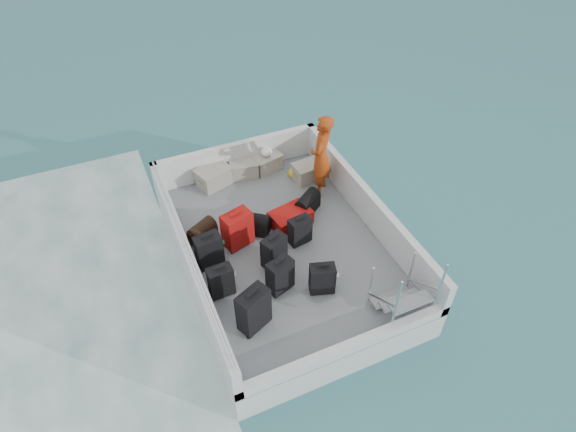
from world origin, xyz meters
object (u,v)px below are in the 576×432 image
at_px(crate_1, 244,169).
at_px(crate_3, 308,172).
at_px(suitcase_1, 221,282).
at_px(crate_0, 214,177).
at_px(passenger, 321,156).
at_px(suitcase_4, 274,252).
at_px(crate_2, 267,163).
at_px(suitcase_2, 209,251).
at_px(suitcase_6, 322,279).
at_px(suitcase_0, 254,310).
at_px(suitcase_3, 280,276).
at_px(suitcase_5, 238,229).
at_px(suitcase_8, 290,218).
at_px(suitcase_7, 300,231).

xyz_separation_m(crate_1, crate_3, (1.20, -0.65, 0.01)).
distance_m(suitcase_1, crate_0, 2.90).
bearing_deg(passenger, crate_0, -78.60).
xyz_separation_m(suitcase_4, passenger, (1.63, 1.48, 0.56)).
height_order(crate_0, crate_2, crate_0).
height_order(suitcase_2, passenger, passenger).
xyz_separation_m(suitcase_2, suitcase_6, (1.51, -1.33, -0.04)).
bearing_deg(suitcase_0, suitcase_4, 29.94).
height_order(suitcase_2, suitcase_3, suitcase_3).
xyz_separation_m(suitcase_3, suitcase_6, (0.62, -0.31, -0.04)).
distance_m(suitcase_0, suitcase_5, 1.81).
xyz_separation_m(suitcase_8, passenger, (0.95, 0.66, 0.72)).
bearing_deg(suitcase_8, suitcase_4, 129.28).
distance_m(suitcase_2, suitcase_3, 1.35).
distance_m(suitcase_3, crate_2, 3.30).
xyz_separation_m(suitcase_1, crate_2, (1.95, 2.83, -0.13)).
distance_m(suitcase_6, crate_1, 3.44).
xyz_separation_m(suitcase_3, suitcase_4, (0.12, 0.55, -0.01)).
bearing_deg(suitcase_6, suitcase_7, 100.59).
bearing_deg(suitcase_7, crate_3, 50.85).
xyz_separation_m(suitcase_4, crate_0, (-0.29, 2.54, -0.12)).
distance_m(suitcase_1, suitcase_3, 0.96).
relative_size(suitcase_2, crate_2, 1.14).
xyz_separation_m(suitcase_8, crate_3, (0.90, 1.11, 0.03)).
height_order(suitcase_3, crate_3, suitcase_3).
bearing_deg(crate_0, suitcase_0, -97.57).
bearing_deg(passenger, suitcase_5, -29.17).
height_order(suitcase_0, suitcase_6, suitcase_0).
bearing_deg(suitcase_4, suitcase_0, -150.31).
distance_m(suitcase_7, crate_3, 1.88).
bearing_deg(suitcase_1, crate_0, 73.34).
xyz_separation_m(crate_0, passenger, (1.92, -1.06, 0.68)).
xyz_separation_m(suitcase_7, passenger, (0.99, 1.17, 0.59)).
bearing_deg(suitcase_1, suitcase_3, -19.60).
xyz_separation_m(suitcase_1, suitcase_7, (1.67, 0.56, -0.02)).
bearing_deg(suitcase_5, suitcase_4, -76.58).
height_order(suitcase_1, suitcase_6, suitcase_1).
bearing_deg(crate_2, suitcase_4, -109.46).
bearing_deg(crate_1, suitcase_4, -98.47).
bearing_deg(suitcase_2, suitcase_7, -10.60).
height_order(suitcase_3, crate_0, suitcase_3).
xyz_separation_m(crate_0, crate_3, (1.87, -0.61, -0.02)).
distance_m(suitcase_0, suitcase_4, 1.30).
xyz_separation_m(suitcase_8, crate_2, (0.23, 1.76, 0.02)).
distance_m(suitcase_2, crate_2, 2.87).
xyz_separation_m(suitcase_0, suitcase_2, (-0.25, 1.51, -0.06)).
distance_m(suitcase_6, suitcase_8, 1.70).
bearing_deg(suitcase_7, crate_2, 74.15).
xyz_separation_m(suitcase_5, suitcase_8, (1.08, 0.10, -0.21)).
relative_size(suitcase_1, crate_1, 1.10).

